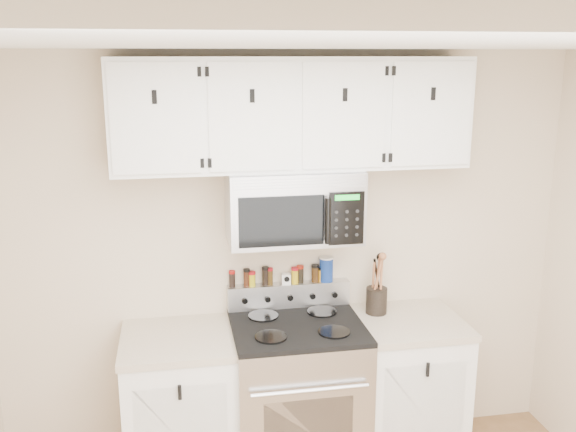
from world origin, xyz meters
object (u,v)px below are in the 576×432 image
(utensil_crock, at_px, (377,298))
(salt_canister, at_px, (326,269))
(microwave, at_px, (294,205))
(range, at_px, (297,396))

(utensil_crock, distance_m, salt_canister, 0.36)
(microwave, distance_m, utensil_crock, 0.81)
(microwave, bearing_deg, salt_canister, 33.35)
(microwave, height_order, utensil_crock, microwave)
(microwave, relative_size, utensil_crock, 2.02)
(range, relative_size, utensil_crock, 2.92)
(range, relative_size, microwave, 1.45)
(utensil_crock, bearing_deg, range, -164.10)
(microwave, height_order, salt_canister, microwave)
(microwave, distance_m, salt_canister, 0.53)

